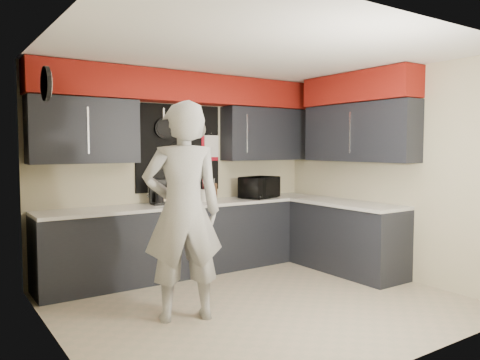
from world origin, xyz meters
TOP-DOWN VIEW (x-y plane):
  - ground at (0.00, 0.00)m, footprint 4.00×4.00m
  - back_wall_assembly at (0.01, 1.60)m, footprint 4.00×0.36m
  - right_wall_assembly at (1.85, 0.26)m, footprint 0.36×3.50m
  - left_wall_assembly at (-1.99, 0.02)m, footprint 0.05×3.50m
  - base_cabinets at (0.49, 1.13)m, footprint 3.95×2.20m
  - microwave at (1.05, 1.41)m, footprint 0.63×0.53m
  - knife_block at (0.33, 1.51)m, footprint 0.12×0.12m
  - utensil_crock at (0.18, 1.46)m, footprint 0.13×0.13m
  - coffee_maker at (-0.46, 1.50)m, footprint 0.20×0.23m
  - person at (-0.87, 0.02)m, footprint 0.87×0.70m

SIDE VIEW (x-z plane):
  - ground at x=0.00m, z-range 0.00..0.00m
  - base_cabinets at x=0.49m, z-range 0.00..0.92m
  - utensil_crock at x=0.18m, z-range 0.92..1.08m
  - person at x=-0.87m, z-range 0.00..2.06m
  - knife_block at x=0.33m, z-range 0.92..1.15m
  - microwave at x=1.05m, z-range 0.92..1.22m
  - coffee_maker at x=-0.46m, z-range 0.93..1.25m
  - left_wall_assembly at x=-1.99m, z-range 0.03..2.63m
  - right_wall_assembly at x=1.85m, z-range 0.64..3.24m
  - back_wall_assembly at x=0.01m, z-range 0.71..3.31m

